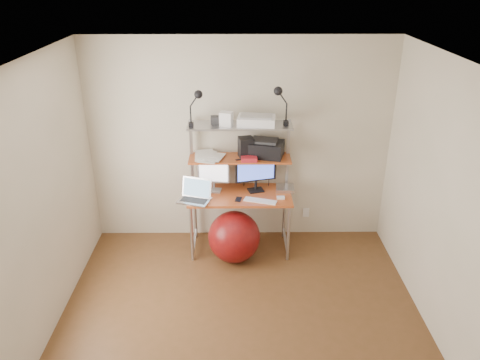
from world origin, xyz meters
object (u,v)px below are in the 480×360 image
object	(u,v)px
monitor_black	(256,171)
exercise_ball	(234,237)
laptop	(196,195)
printer	(264,148)
monitor_silver	(213,173)

from	to	relation	value
monitor_black	exercise_ball	size ratio (longest dim) A/B	0.81
laptop	printer	bearing A→B (deg)	39.05
laptop	exercise_ball	size ratio (longest dim) A/B	0.69
monitor_silver	printer	size ratio (longest dim) A/B	0.85
exercise_ball	monitor_silver	bearing A→B (deg)	124.57
monitor_black	printer	xyz separation A→B (m)	(0.10, 0.07, 0.26)
monitor_silver	monitor_black	world-z (taller)	monitor_black
monitor_silver	exercise_ball	bearing A→B (deg)	-46.87
monitor_silver	laptop	xyz separation A→B (m)	(-0.20, -0.24, -0.17)
monitor_silver	printer	world-z (taller)	printer
monitor_black	laptop	distance (m)	0.76
monitor_black	printer	size ratio (longest dim) A/B	1.01
exercise_ball	laptop	bearing A→B (deg)	166.31
monitor_black	exercise_ball	xyz separation A→B (m)	(-0.26, -0.35, -0.68)
monitor_silver	printer	bearing A→B (deg)	15.13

